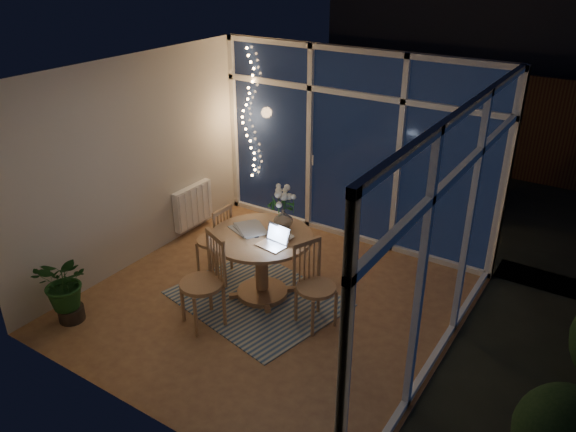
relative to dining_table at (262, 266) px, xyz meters
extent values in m
plane|color=brown|center=(0.17, -0.08, -0.40)|extent=(4.00, 4.00, 0.00)
plane|color=white|center=(0.17, -0.08, 2.20)|extent=(4.00, 4.00, 0.00)
cube|color=beige|center=(0.17, 1.92, 0.90)|extent=(4.00, 0.04, 2.60)
cube|color=beige|center=(0.17, -2.08, 0.90)|extent=(4.00, 0.04, 2.60)
cube|color=beige|center=(-1.83, -0.08, 0.90)|extent=(0.04, 4.00, 2.60)
cube|color=beige|center=(2.17, -0.08, 0.90)|extent=(0.04, 4.00, 2.60)
cube|color=silver|center=(0.17, 1.88, 0.90)|extent=(4.00, 0.10, 2.60)
cube|color=silver|center=(2.13, -0.08, 0.90)|extent=(0.10, 4.00, 2.60)
cube|color=white|center=(-1.77, 0.82, 0.00)|extent=(0.10, 0.70, 0.58)
cube|color=black|center=(0.67, 4.92, -0.46)|extent=(12.00, 6.00, 0.10)
cube|color=#371B14|center=(0.17, 5.42, 0.50)|extent=(11.00, 0.08, 1.80)
cube|color=#33363E|center=(0.47, 8.42, 1.80)|extent=(7.00, 3.00, 2.20)
sphere|color=#173216|center=(-0.63, 3.32, 0.05)|extent=(0.90, 0.90, 0.90)
cube|color=beige|center=(0.00, -0.10, -0.39)|extent=(2.08, 1.80, 0.01)
cylinder|color=#9B7846|center=(0.00, 0.00, 0.00)|extent=(1.39, 1.39, 0.80)
cube|color=#9B7846|center=(-0.81, 0.11, 0.07)|extent=(0.44, 0.44, 0.93)
cube|color=#9B7846|center=(0.80, -0.13, 0.09)|extent=(0.59, 0.59, 0.97)
cube|color=#9B7846|center=(-0.22, -0.78, 0.13)|extent=(0.64, 0.64, 1.06)
imported|color=silver|center=(0.10, 0.30, 0.50)|extent=(0.24, 0.24, 0.21)
imported|color=white|center=(0.29, 0.08, 0.42)|extent=(0.18, 0.18, 0.04)
cube|color=beige|center=(-0.19, 0.05, 0.41)|extent=(0.46, 0.43, 0.02)
cube|color=black|center=(-0.05, -0.04, 0.40)|extent=(0.11, 0.10, 0.01)
imported|color=#194619|center=(-1.48, -1.53, -0.02)|extent=(0.64, 0.58, 0.76)
camera|label=1|loc=(3.27, -4.49, 3.34)|focal=35.00mm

